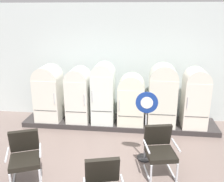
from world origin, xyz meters
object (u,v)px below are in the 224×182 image
object	(u,v)px
refrigerator_1	(78,93)
refrigerator_2	(103,91)
refrigerator_0	(49,91)
refrigerator_5	(195,96)
armchair_left	(25,155)
sign_stand	(146,128)
armchair_right	(160,148)
refrigerator_3	(131,99)
refrigerator_4	(162,94)

from	to	relation	value
refrigerator_1	refrigerator_2	world-z (taller)	refrigerator_2
refrigerator_0	refrigerator_5	distance (m)	3.90
refrigerator_1	armchair_left	distance (m)	2.55
refrigerator_1	sign_stand	distance (m)	2.38
refrigerator_0	armchair_right	bearing A→B (deg)	-33.97
refrigerator_5	armchair_left	bearing A→B (deg)	-144.51
refrigerator_5	refrigerator_3	bearing A→B (deg)	-178.20
refrigerator_4	sign_stand	xyz separation A→B (m)	(-0.44, -1.53, -0.26)
refrigerator_1	sign_stand	world-z (taller)	refrigerator_1
refrigerator_2	refrigerator_1	bearing A→B (deg)	177.16
refrigerator_4	sign_stand	distance (m)	1.61
armchair_right	refrigerator_4	bearing A→B (deg)	85.06
refrigerator_4	armchair_left	size ratio (longest dim) A/B	1.74
refrigerator_2	refrigerator_3	distance (m)	0.76
refrigerator_0	sign_stand	xyz separation A→B (m)	(2.63, -1.54, -0.19)
sign_stand	refrigerator_5	bearing A→B (deg)	50.50
refrigerator_2	sign_stand	bearing A→B (deg)	-53.69
armchair_right	sign_stand	xyz separation A→B (m)	(-0.27, 0.41, 0.22)
refrigerator_0	refrigerator_5	xyz separation A→B (m)	(3.90, 0.00, 0.02)
refrigerator_3	sign_stand	world-z (taller)	sign_stand
refrigerator_0	refrigerator_2	xyz separation A→B (m)	(1.52, -0.03, 0.07)
refrigerator_0	armchair_right	xyz separation A→B (m)	(2.90, -1.95, -0.41)
refrigerator_0	armchair_right	world-z (taller)	refrigerator_0
refrigerator_0	armchair_left	xyz separation A→B (m)	(0.43, -2.48, -0.41)
refrigerator_2	armchair_left	bearing A→B (deg)	-114.06
refrigerator_2	refrigerator_5	distance (m)	2.38
refrigerator_4	refrigerator_5	size ratio (longest dim) A/B	1.06
armchair_left	armchair_right	distance (m)	2.53
refrigerator_5	armchair_left	size ratio (longest dim) A/B	1.64
refrigerator_0	refrigerator_2	bearing A→B (deg)	-1.12
refrigerator_2	armchair_right	size ratio (longest dim) A/B	1.74
sign_stand	refrigerator_4	bearing A→B (deg)	73.99
refrigerator_0	refrigerator_4	xyz separation A→B (m)	(3.07, -0.01, 0.06)
refrigerator_2	refrigerator_5	bearing A→B (deg)	0.72
refrigerator_2	refrigerator_3	size ratio (longest dim) A/B	1.21
refrigerator_2	refrigerator_3	xyz separation A→B (m)	(0.74, -0.02, -0.16)
refrigerator_4	refrigerator_1	bearing A→B (deg)	179.52
refrigerator_2	refrigerator_4	world-z (taller)	same
sign_stand	refrigerator_3	bearing A→B (deg)	103.84
refrigerator_0	refrigerator_5	world-z (taller)	refrigerator_5
refrigerator_1	sign_stand	bearing A→B (deg)	-40.74
refrigerator_4	armchair_right	xyz separation A→B (m)	(-0.17, -1.94, -0.48)
refrigerator_5	sign_stand	size ratio (longest dim) A/B	1.02
refrigerator_3	refrigerator_2	bearing A→B (deg)	178.34
refrigerator_1	refrigerator_2	size ratio (longest dim) A/B	0.91
refrigerator_1	refrigerator_5	xyz separation A→B (m)	(3.07, -0.00, 0.03)
refrigerator_1	refrigerator_5	size ratio (longest dim) A/B	0.96
refrigerator_3	armchair_left	distance (m)	3.06
refrigerator_3	refrigerator_4	distance (m)	0.82
refrigerator_5	refrigerator_0	bearing A→B (deg)	-180.00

